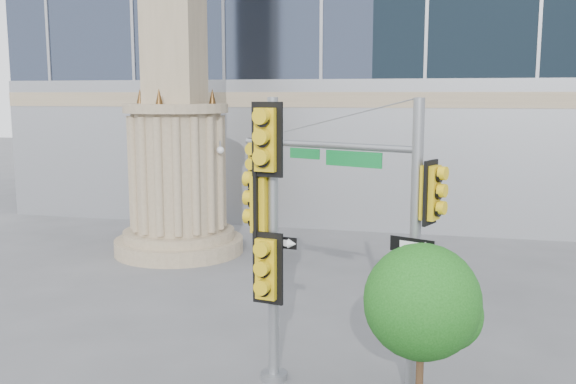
# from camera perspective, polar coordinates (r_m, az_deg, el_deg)

# --- Properties ---
(ground) EXTENTS (120.00, 120.00, 0.00)m
(ground) POSITION_cam_1_polar(r_m,az_deg,el_deg) (12.69, -0.10, -16.53)
(ground) COLOR #545456
(ground) RESTS_ON ground
(monument) EXTENTS (4.40, 4.40, 16.60)m
(monument) POSITION_cam_1_polar(r_m,az_deg,el_deg) (21.96, -9.97, 8.83)
(monument) COLOR gray
(monument) RESTS_ON ground
(main_signal_pole) EXTENTS (3.94, 1.88, 5.35)m
(main_signal_pole) POSITION_cam_1_polar(r_m,az_deg,el_deg) (11.77, 7.00, -1.61)
(main_signal_pole) COLOR slate
(main_signal_pole) RESTS_ON ground
(secondary_signal_pole) EXTENTS (0.93, 0.79, 5.36)m
(secondary_signal_pole) POSITION_cam_1_polar(r_m,az_deg,el_deg) (11.75, -1.83, -2.40)
(secondary_signal_pole) COLOR slate
(secondary_signal_pole) RESTS_ON ground
(street_tree) EXTENTS (1.95, 1.90, 3.03)m
(street_tree) POSITION_cam_1_polar(r_m,az_deg,el_deg) (10.79, 12.01, -9.93)
(street_tree) COLOR gray
(street_tree) RESTS_ON ground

